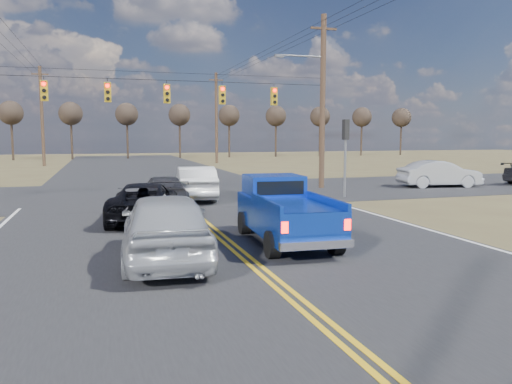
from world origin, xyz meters
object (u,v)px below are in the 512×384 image
object	(u,v)px
white_car_queue	(196,183)
dgrey_car_queue	(164,191)
pickup_truck	(284,211)
silver_suv	(166,226)
cross_car_east_near	(439,174)
black_suv	(145,202)

from	to	relation	value
white_car_queue	dgrey_car_queue	xyz separation A→B (m)	(-1.73, -1.57, -0.16)
dgrey_car_queue	white_car_queue	bearing A→B (deg)	-137.00
pickup_truck	silver_suv	distance (m)	3.77
pickup_truck	dgrey_car_queue	distance (m)	9.24
white_car_queue	dgrey_car_queue	size ratio (longest dim) A/B	1.09
white_car_queue	cross_car_east_near	distance (m)	15.19
pickup_truck	black_suv	distance (m)	6.11
silver_suv	white_car_queue	size ratio (longest dim) A/B	1.06
silver_suv	white_car_queue	distance (m)	12.05
pickup_truck	dgrey_car_queue	size ratio (longest dim) A/B	1.14
white_car_queue	dgrey_car_queue	bearing A→B (deg)	48.13
pickup_truck	cross_car_east_near	distance (m)	18.72
pickup_truck	white_car_queue	bearing A→B (deg)	97.05
black_suv	white_car_queue	xyz separation A→B (m)	(2.91, 5.54, 0.11)
silver_suv	black_suv	size ratio (longest dim) A/B	1.02
white_car_queue	dgrey_car_queue	distance (m)	2.35
black_suv	white_car_queue	distance (m)	6.26
pickup_truck	white_car_queue	size ratio (longest dim) A/B	1.04
silver_suv	black_suv	xyz separation A→B (m)	(-0.01, 6.15, -0.18)
silver_suv	white_car_queue	world-z (taller)	silver_suv
pickup_truck	black_suv	world-z (taller)	pickup_truck
white_car_queue	cross_car_east_near	size ratio (longest dim) A/B	1.02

